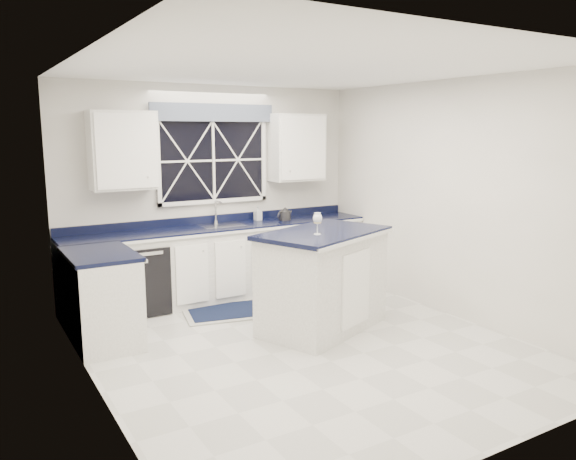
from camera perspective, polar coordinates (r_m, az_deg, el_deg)
ground at (r=5.73m, az=1.79°, el=-11.70°), size 4.50×4.50×0.00m
back_wall at (r=7.36m, az=-7.66°, el=3.92°), size 4.00×0.10×2.70m
base_cabinets at (r=6.97m, az=-8.47°, el=-3.97°), size 3.99×1.60×0.90m
countertop at (r=7.15m, az=-6.63°, el=0.28°), size 3.98×0.64×0.04m
dishwasher at (r=6.89m, az=-14.93°, el=-4.71°), size 0.60×0.58×0.82m
window at (r=7.28m, az=-7.60°, el=7.65°), size 1.65×0.09×1.26m
upper_cabinets at (r=7.17m, az=-7.22°, el=8.18°), size 3.10×0.34×0.90m
faucet at (r=7.30m, az=-7.28°, el=1.88°), size 0.05×0.20×0.30m
island at (r=6.07m, az=3.55°, el=-5.08°), size 1.66×1.34×1.08m
rug at (r=6.79m, az=-5.27°, el=-8.14°), size 1.36×0.99×0.02m
kettle at (r=7.52m, az=-0.31°, el=1.61°), size 0.25×0.18×0.18m
wine_glass at (r=5.71m, az=3.01°, el=1.08°), size 0.10×0.10×0.23m
soap_bottle at (r=7.52m, az=-3.08°, el=1.71°), size 0.09×0.09×0.19m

